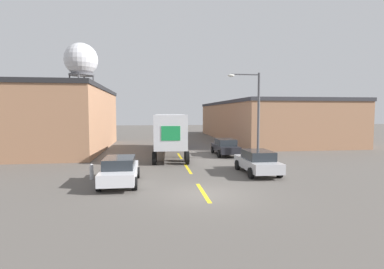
% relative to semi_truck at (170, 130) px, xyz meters
% --- Properties ---
extents(ground_plane, '(160.00, 160.00, 0.00)m').
position_rel_semi_truck_xyz_m(ground_plane, '(0.78, -14.39, -2.29)').
color(ground_plane, '#56514C').
extents(road_centerline, '(0.20, 16.10, 0.01)m').
position_rel_semi_truck_xyz_m(road_centerline, '(0.78, -7.81, -2.29)').
color(road_centerline, yellow).
rests_on(road_centerline, ground_plane).
extents(warehouse_left, '(13.28, 18.23, 6.57)m').
position_rel_semi_truck_xyz_m(warehouse_left, '(-13.09, 4.78, 1.00)').
color(warehouse_left, '#9E7051').
rests_on(warehouse_left, ground_plane).
extents(warehouse_right, '(13.59, 28.82, 5.51)m').
position_rel_semi_truck_xyz_m(warehouse_right, '(14.80, 14.57, 0.46)').
color(warehouse_right, '#9E7051').
rests_on(warehouse_right, ground_plane).
extents(semi_truck, '(3.40, 13.58, 3.75)m').
position_rel_semi_truck_xyz_m(semi_truck, '(0.00, 0.00, 0.00)').
color(semi_truck, navy).
rests_on(semi_truck, ground_plane).
extents(parked_car_right_mid, '(2.01, 4.52, 1.50)m').
position_rel_semi_truck_xyz_m(parked_car_right_mid, '(5.01, -1.56, -1.51)').
color(parked_car_right_mid, black).
rests_on(parked_car_right_mid, ground_plane).
extents(parked_car_left_near, '(2.01, 4.52, 1.50)m').
position_rel_semi_truck_xyz_m(parked_car_left_near, '(-3.45, -11.79, -1.51)').
color(parked_car_left_near, silver).
rests_on(parked_car_left_near, ground_plane).
extents(parked_car_right_near, '(2.01, 4.52, 1.50)m').
position_rel_semi_truck_xyz_m(parked_car_right_near, '(5.01, -10.04, -1.51)').
color(parked_car_right_near, '#B2B2B7').
rests_on(parked_car_right_near, ground_plane).
extents(water_tower, '(6.10, 6.10, 16.77)m').
position_rel_semi_truck_xyz_m(water_tower, '(-14.60, 30.21, 11.23)').
color(water_tower, '#47474C').
rests_on(water_tower, ground_plane).
extents(street_lamp, '(2.73, 0.32, 7.16)m').
position_rel_semi_truck_xyz_m(street_lamp, '(6.67, -4.63, 1.93)').
color(street_lamp, '#4C4C51').
rests_on(street_lamp, ground_plane).
extents(fire_hydrant, '(0.22, 0.22, 0.92)m').
position_rel_semi_truck_xyz_m(fire_hydrant, '(-5.23, -10.33, -1.84)').
color(fire_hydrant, silver).
rests_on(fire_hydrant, ground_plane).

